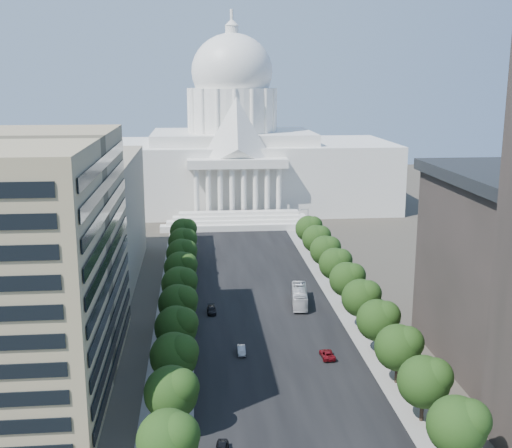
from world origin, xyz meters
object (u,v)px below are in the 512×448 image
object	(u,v)px
car_silver	(241,350)
car_red	(327,354)
city_bus	(300,296)
car_dark_b	(212,310)

from	to	relation	value
car_silver	car_red	size ratio (longest dim) A/B	0.85
car_red	city_bus	size ratio (longest dim) A/B	0.36
car_dark_b	city_bus	world-z (taller)	city_bus
car_silver	city_bus	xyz separation A→B (m)	(14.62, 24.78, 1.15)
car_red	city_bus	distance (m)	27.99
car_dark_b	city_bus	distance (m)	19.86
car_silver	car_dark_b	xyz separation A→B (m)	(-4.85, 21.03, -0.00)
car_dark_b	city_bus	bearing A→B (deg)	9.49
car_silver	car_dark_b	distance (m)	21.58
car_silver	city_bus	bearing A→B (deg)	59.70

